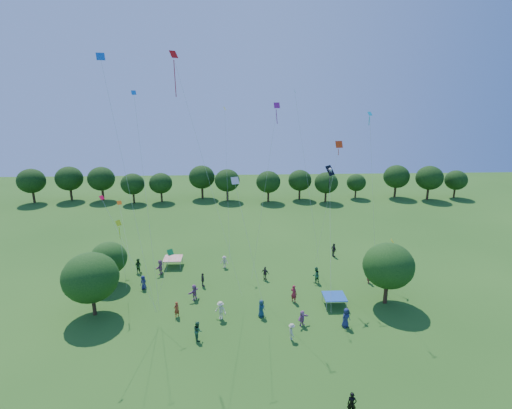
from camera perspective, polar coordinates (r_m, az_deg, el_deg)
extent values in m
cylinder|color=#422B19|center=(42.93, -22.12, -13.37)|extent=(0.36, 0.36, 1.74)
ellipsoid|color=#1D4614|center=(41.55, -22.57, -9.61)|extent=(5.28, 5.28, 4.75)
cylinder|color=#422B19|center=(48.55, -20.01, -9.82)|extent=(0.29, 0.29, 1.43)
ellipsoid|color=#1D4614|center=(47.58, -20.29, -7.19)|extent=(3.99, 3.99, 3.60)
cylinder|color=#422B19|center=(43.90, 18.03, -12.07)|extent=(0.41, 0.41, 1.99)
ellipsoid|color=#1D4614|center=(42.54, 18.39, -8.30)|extent=(5.08, 5.08, 4.57)
cylinder|color=#422B19|center=(88.26, -29.16, 0.89)|extent=(0.44, 0.44, 2.15)
ellipsoid|color=#16360F|center=(87.57, -29.45, 2.96)|extent=(5.17, 5.17, 4.65)
cylinder|color=#422B19|center=(87.02, -24.89, 1.26)|extent=(0.45, 0.45, 2.17)
ellipsoid|color=#16360F|center=(86.32, -25.14, 3.38)|extent=(5.22, 5.22, 4.70)
cylinder|color=#422B19|center=(84.52, -21.02, 1.29)|extent=(0.44, 0.44, 2.15)
ellipsoid|color=#16360F|center=(83.81, -21.24, 3.45)|extent=(5.17, 5.17, 4.65)
cylinder|color=#422B19|center=(80.57, -17.05, 0.86)|extent=(0.38, 0.38, 1.87)
ellipsoid|color=#16360F|center=(79.91, -17.22, 2.82)|extent=(4.48, 4.48, 4.03)
cylinder|color=#422B19|center=(80.01, -13.32, 1.03)|extent=(0.38, 0.38, 1.84)
ellipsoid|color=#16360F|center=(79.35, -13.45, 2.98)|extent=(4.42, 4.42, 3.98)
cylinder|color=#422B19|center=(81.21, -7.67, 1.65)|extent=(0.44, 0.44, 2.14)
ellipsoid|color=#16360F|center=(80.46, -7.75, 3.90)|extent=(5.14, 5.14, 4.63)
cylinder|color=#422B19|center=(78.83, -4.10, 1.27)|extent=(0.42, 0.42, 2.03)
ellipsoid|color=#16360F|center=(78.10, -4.14, 3.46)|extent=(4.86, 4.86, 4.37)
cylinder|color=#422B19|center=(77.95, 1.75, 1.11)|extent=(0.40, 0.40, 1.96)
ellipsoid|color=#16360F|center=(77.23, 1.77, 3.25)|extent=(4.71, 4.71, 4.24)
cylinder|color=#422B19|center=(80.16, 6.22, 1.43)|extent=(0.39, 0.39, 1.91)
ellipsoid|color=#16360F|center=(79.48, 6.29, 3.46)|extent=(4.59, 4.59, 4.13)
cylinder|color=#422B19|center=(78.98, 9.90, 1.05)|extent=(0.39, 0.39, 1.89)
ellipsoid|color=#16360F|center=(78.30, 10.00, 3.08)|extent=(4.54, 4.54, 4.08)
cylinder|color=#422B19|center=(83.07, 14.02, 1.44)|extent=(0.33, 0.33, 1.58)
ellipsoid|color=#16360F|center=(82.51, 14.13, 3.05)|extent=(3.80, 3.80, 3.42)
cylinder|color=#422B19|center=(85.91, 19.23, 1.68)|extent=(0.44, 0.44, 2.13)
ellipsoid|color=#16360F|center=(85.21, 19.43, 3.79)|extent=(5.12, 5.12, 4.61)
cylinder|color=#422B19|center=(86.50, 23.30, 1.37)|extent=(0.45, 0.45, 2.18)
ellipsoid|color=#16360F|center=(85.79, 23.54, 3.52)|extent=(5.24, 5.24, 4.72)
cylinder|color=#422B19|center=(90.23, 26.45, 1.44)|extent=(0.37, 0.37, 1.81)
ellipsoid|color=#16360F|center=(89.65, 26.67, 3.14)|extent=(4.35, 4.35, 3.91)
cube|color=red|center=(50.83, -11.78, -7.54)|extent=(2.20, 2.20, 0.08)
cylinder|color=#999999|center=(50.30, -13.06, -8.50)|extent=(0.05, 0.05, 1.10)
cylinder|color=#999999|center=(49.97, -10.78, -8.53)|extent=(0.05, 0.05, 1.10)
cylinder|color=#999999|center=(52.09, -12.68, -7.59)|extent=(0.05, 0.05, 1.10)
cylinder|color=#999999|center=(51.78, -10.48, -7.61)|extent=(0.05, 0.05, 1.10)
cube|color=#17479B|center=(42.07, 11.14, -12.75)|extent=(2.20, 2.20, 0.08)
cylinder|color=#999999|center=(41.25, 10.04, -14.11)|extent=(0.05, 0.05, 1.10)
cylinder|color=#999999|center=(41.71, 12.80, -13.91)|extent=(0.05, 0.05, 1.10)
cylinder|color=#999999|center=(42.95, 9.46, -12.78)|extent=(0.05, 0.05, 1.10)
cylinder|color=#999999|center=(43.39, 12.10, -12.61)|extent=(0.05, 0.05, 1.10)
imported|color=black|center=(30.60, 13.53, -25.97)|extent=(0.70, 0.52, 1.69)
imported|color=#1A364E|center=(39.66, 0.77, -14.61)|extent=(0.91, 0.97, 1.76)
imported|color=maroon|center=(40.41, -11.28, -14.47)|extent=(0.69, 0.69, 1.59)
imported|color=#274D21|center=(50.24, -16.46, -8.36)|extent=(1.00, 0.78, 1.79)
imported|color=beige|center=(39.45, -5.09, -14.82)|extent=(1.30, 1.01, 1.82)
imported|color=#372F2C|center=(46.58, 1.32, -9.79)|extent=(1.02, 0.87, 1.61)
imported|color=#9A5A91|center=(43.00, -8.81, -12.26)|extent=(1.31, 1.63, 1.69)
imported|color=navy|center=(39.03, 12.72, -15.50)|extent=(1.05, 0.89, 1.88)
imported|color=maroon|center=(42.25, 5.42, -12.54)|extent=(0.82, 0.79, 1.87)
imported|color=#255737|center=(36.90, -8.33, -17.39)|extent=(0.76, 0.98, 1.75)
imported|color=#BDBA97|center=(36.74, 5.12, -17.64)|extent=(0.60, 1.06, 1.54)
imported|color=#433835|center=(45.49, -7.62, -10.62)|extent=(0.68, 1.01, 1.58)
imported|color=#9E5C96|center=(38.67, 6.63, -15.82)|extent=(1.39, 1.31, 1.51)
imported|color=navy|center=(46.24, -15.79, -10.66)|extent=(0.82, 0.87, 1.58)
imported|color=maroon|center=(47.55, 15.84, -9.82)|extent=(0.53, 0.70, 1.67)
imported|color=#275B37|center=(46.34, 8.53, -9.92)|extent=(1.06, 0.92, 1.89)
imported|color=#C5AE9E|center=(49.71, -4.54, -8.15)|extent=(1.08, 0.71, 1.52)
imported|color=#39312E|center=(53.54, 11.04, -6.40)|extent=(0.83, 1.18, 1.83)
imported|color=#A15E86|center=(49.18, -13.51, -8.67)|extent=(0.96, 1.76, 1.79)
cube|color=black|center=(41.46, 10.53, 4.80)|extent=(1.18, 1.23, 0.95)
cube|color=black|center=(41.77, 10.42, 3.07)|extent=(0.08, 0.27, 1.18)
sphere|color=white|center=(41.38, 10.55, 4.92)|extent=(0.35, 0.35, 0.35)
cylinder|color=white|center=(41.43, 10.53, 4.54)|extent=(0.25, 0.49, 0.32)
cylinder|color=white|center=(41.43, 10.53, 4.54)|extent=(0.25, 0.49, 0.32)
cylinder|color=beige|center=(39.57, 10.58, -5.09)|extent=(0.99, 7.45, 11.45)
cube|color=red|center=(35.56, -11.69, 20.28)|extent=(0.71, 0.74, 0.59)
cube|color=red|center=(35.52, -11.50, 17.18)|extent=(0.11, 0.64, 2.94)
cylinder|color=beige|center=(36.60, -6.42, 2.30)|extent=(5.41, 0.80, 22.34)
cube|color=#D7560C|center=(50.69, -18.94, 0.24)|extent=(0.63, 0.55, 0.41)
cylinder|color=beige|center=(49.12, -18.13, -4.45)|extent=(2.22, 5.06, 6.53)
cube|color=yellow|center=(45.62, 18.91, -5.00)|extent=(0.47, 0.60, 0.45)
cube|color=yellow|center=(45.91, 18.81, -5.79)|extent=(0.13, 0.18, 0.72)
cylinder|color=beige|center=(46.71, 17.66, -7.24)|extent=(1.31, 1.24, 3.88)
cube|color=#EDFC16|center=(40.93, -19.05, -2.52)|extent=(0.50, 0.61, 0.50)
cube|color=#EDFC16|center=(41.30, -18.90, -3.87)|extent=(0.14, 0.31, 1.37)
cylinder|color=beige|center=(42.64, -18.48, -7.19)|extent=(0.11, 0.90, 7.16)
cube|color=#1C9C52|center=(42.05, 5.57, 15.82)|extent=(0.24, 0.39, 0.33)
cylinder|color=beige|center=(44.38, 7.43, 2.85)|extent=(3.72, 1.80, 19.53)
cube|color=blue|center=(35.80, -21.33, 19.10)|extent=(0.72, 0.53, 0.59)
cylinder|color=beige|center=(35.94, -17.51, 1.18)|extent=(2.97, 0.94, 22.08)
cube|color=#A01A81|center=(37.32, 3.00, 13.97)|extent=(0.58, 0.34, 0.50)
cube|color=#A01A81|center=(37.42, 2.97, 12.43)|extent=(0.21, 0.28, 1.31)
cylinder|color=beige|center=(39.78, 1.02, 0.47)|extent=(2.29, 2.24, 18.23)
cube|color=silver|center=(31.80, -3.01, 3.43)|extent=(0.69, 0.52, 0.52)
cylinder|color=beige|center=(34.25, -0.64, -7.16)|extent=(2.64, 0.84, 12.62)
cube|color=#0EB9D5|center=(40.14, 15.96, 12.37)|extent=(0.51, 0.44, 0.34)
cube|color=#0EB9D5|center=(40.23, 15.87, 11.40)|extent=(0.11, 0.20, 0.82)
cylinder|color=beige|center=(43.44, 16.37, 0.62)|extent=(3.09, 3.03, 17.47)
cube|color=#F60E35|center=(33.79, -21.17, 0.93)|extent=(0.38, 0.43, 0.30)
cylinder|color=beige|center=(36.20, -17.32, -7.60)|extent=(3.16, 2.20, 11.48)
cube|color=#F43B0C|center=(42.45, 11.78, 8.41)|extent=(0.80, 0.47, 0.68)
cube|color=#F43B0C|center=(42.61, 11.70, 7.33)|extent=(0.14, 0.16, 0.67)
cylinder|color=beige|center=(44.98, 9.99, -0.68)|extent=(1.44, 2.47, 14.09)
cube|color=yellow|center=(50.68, -4.49, 13.51)|extent=(0.34, 0.52, 0.41)
cylinder|color=beige|center=(48.49, -4.12, 2.78)|extent=(0.47, 6.88, 17.39)
cube|color=#188736|center=(36.66, -12.14, -6.69)|extent=(0.63, 0.59, 0.47)
cylinder|color=beige|center=(38.22, -13.24, -10.80)|extent=(1.88, 0.32, 5.64)
cube|color=blue|center=(36.12, -17.08, 15.03)|extent=(0.42, 0.35, 0.36)
cylinder|color=beige|center=(36.60, -15.25, -0.54)|extent=(1.18, 1.70, 19.43)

